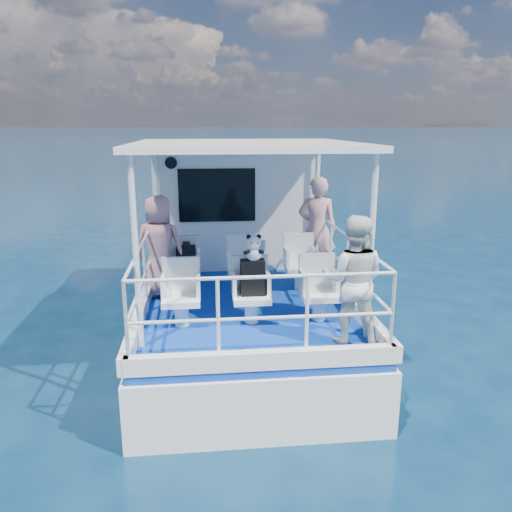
{
  "coord_description": "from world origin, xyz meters",
  "views": [
    {
      "loc": [
        -0.59,
        -7.18,
        3.4
      ],
      "look_at": [
        0.13,
        -0.4,
        1.61
      ],
      "focal_mm": 35.0,
      "sensor_mm": 36.0,
      "label": 1
    }
  ],
  "objects_px": {
    "backpack_center": "(253,277)",
    "passenger_port_fwd": "(159,247)",
    "panda": "(254,248)",
    "passenger_stbd_aft": "(353,280)"
  },
  "relations": [
    {
      "from": "passenger_stbd_aft",
      "to": "backpack_center",
      "type": "relative_size",
      "value": 3.31
    },
    {
      "from": "backpack_center",
      "to": "passenger_port_fwd",
      "type": "bearing_deg",
      "value": 136.63
    },
    {
      "from": "passenger_port_fwd",
      "to": "backpack_center",
      "type": "bearing_deg",
      "value": 149.19
    },
    {
      "from": "passenger_port_fwd",
      "to": "passenger_stbd_aft",
      "type": "relative_size",
      "value": 1.0
    },
    {
      "from": "passenger_stbd_aft",
      "to": "backpack_center",
      "type": "xyz_separation_m",
      "value": [
        -1.09,
        0.74,
        -0.15
      ]
    },
    {
      "from": "backpack_center",
      "to": "panda",
      "type": "relative_size",
      "value": 1.38
    },
    {
      "from": "passenger_port_fwd",
      "to": "panda",
      "type": "height_order",
      "value": "passenger_port_fwd"
    },
    {
      "from": "passenger_stbd_aft",
      "to": "panda",
      "type": "xyz_separation_m",
      "value": [
        -1.08,
        0.71,
        0.25
      ]
    },
    {
      "from": "backpack_center",
      "to": "panda",
      "type": "bearing_deg",
      "value": -61.87
    },
    {
      "from": "passenger_stbd_aft",
      "to": "panda",
      "type": "height_order",
      "value": "passenger_stbd_aft"
    }
  ]
}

